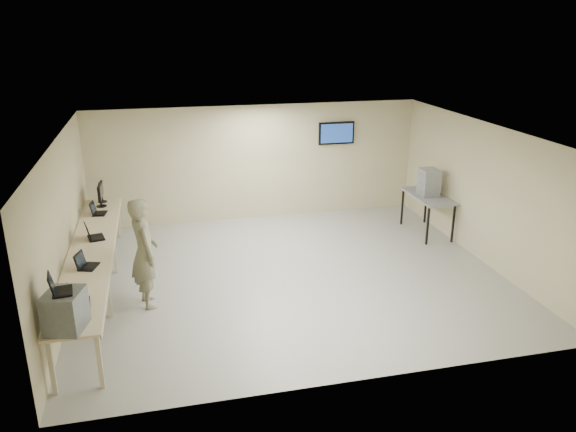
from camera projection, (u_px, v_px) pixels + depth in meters
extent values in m
cube|color=#B7B6A8|center=(290.00, 275.00, 10.92)|extent=(8.00, 7.00, 0.01)
cube|color=silver|center=(291.00, 132.00, 9.99)|extent=(8.00, 7.00, 0.01)
cube|color=tan|center=(257.00, 163.00, 13.67)|extent=(8.00, 0.01, 2.80)
cube|color=tan|center=(354.00, 290.00, 7.24)|extent=(8.00, 0.01, 2.80)
cube|color=tan|center=(63.00, 224.00, 9.58)|extent=(0.01, 7.00, 2.80)
cube|color=tan|center=(483.00, 192.00, 11.33)|extent=(0.01, 7.00, 2.80)
cube|color=black|center=(336.00, 133.00, 13.87)|extent=(0.15, 0.04, 0.15)
cube|color=black|center=(336.00, 133.00, 13.83)|extent=(0.90, 0.06, 0.55)
cube|color=navy|center=(337.00, 133.00, 13.80)|extent=(0.82, 0.01, 0.47)
cube|color=beige|center=(91.00, 250.00, 9.84)|extent=(0.75, 6.00, 0.04)
cube|color=beige|center=(114.00, 250.00, 9.94)|extent=(0.02, 6.00, 0.06)
cube|color=beige|center=(51.00, 366.00, 7.31)|extent=(0.06, 0.06, 0.86)
cube|color=beige|center=(99.00, 360.00, 7.44)|extent=(0.06, 0.06, 0.86)
cube|color=beige|center=(70.00, 298.00, 9.10)|extent=(0.06, 0.06, 0.86)
cube|color=beige|center=(109.00, 294.00, 9.23)|extent=(0.06, 0.06, 0.86)
cube|color=beige|center=(82.00, 255.00, 10.75)|extent=(0.06, 0.06, 0.86)
cube|color=beige|center=(114.00, 252.00, 10.88)|extent=(0.06, 0.06, 0.86)
cube|color=beige|center=(91.00, 221.00, 12.54)|extent=(0.06, 0.06, 0.86)
cube|color=beige|center=(119.00, 219.00, 12.67)|extent=(0.06, 0.06, 0.86)
cube|color=#5D5F62|center=(65.00, 311.00, 7.21)|extent=(0.56, 0.61, 0.53)
cube|color=black|center=(62.00, 291.00, 7.12)|extent=(0.28, 0.36, 0.02)
cube|color=black|center=(51.00, 283.00, 7.05)|extent=(0.10, 0.32, 0.24)
cube|color=black|center=(52.00, 283.00, 7.06)|extent=(0.08, 0.28, 0.20)
cube|color=black|center=(81.00, 303.00, 7.93)|extent=(0.30, 0.38, 0.02)
cube|color=black|center=(70.00, 295.00, 7.86)|extent=(0.11, 0.34, 0.26)
cube|color=black|center=(71.00, 295.00, 7.86)|extent=(0.08, 0.30, 0.21)
cube|color=black|center=(89.00, 267.00, 9.10)|extent=(0.34, 0.40, 0.02)
cube|color=black|center=(80.00, 260.00, 9.03)|extent=(0.16, 0.33, 0.25)
cube|color=black|center=(81.00, 260.00, 9.03)|extent=(0.13, 0.29, 0.21)
cube|color=black|center=(96.00, 238.00, 10.31)|extent=(0.35, 0.43, 0.02)
cube|color=black|center=(87.00, 231.00, 10.23)|extent=(0.15, 0.36, 0.27)
cube|color=black|center=(88.00, 231.00, 10.23)|extent=(0.12, 0.32, 0.23)
cube|color=black|center=(100.00, 214.00, 11.59)|extent=(0.29, 0.37, 0.02)
cube|color=black|center=(93.00, 208.00, 11.52)|extent=(0.11, 0.33, 0.24)
cube|color=black|center=(94.00, 208.00, 11.52)|extent=(0.09, 0.29, 0.20)
cylinder|color=black|center=(101.00, 206.00, 12.06)|extent=(0.22, 0.22, 0.02)
cube|color=black|center=(101.00, 202.00, 12.02)|extent=(0.04, 0.03, 0.17)
cube|color=black|center=(100.00, 192.00, 11.95)|extent=(0.05, 0.49, 0.33)
cube|color=black|center=(101.00, 192.00, 11.96)|extent=(0.00, 0.45, 0.28)
cylinder|color=black|center=(103.00, 202.00, 12.36)|extent=(0.20, 0.20, 0.01)
cube|color=black|center=(102.00, 198.00, 12.33)|extent=(0.04, 0.03, 0.16)
cube|color=black|center=(101.00, 189.00, 12.26)|extent=(0.05, 0.44, 0.30)
cube|color=black|center=(102.00, 189.00, 12.27)|extent=(0.00, 0.40, 0.25)
imported|color=slate|center=(144.00, 253.00, 9.50)|extent=(0.62, 0.80, 1.94)
cube|color=gray|center=(428.00, 196.00, 12.78)|extent=(0.71, 1.53, 0.04)
cube|color=black|center=(428.00, 226.00, 12.26)|extent=(0.04, 0.04, 0.88)
cube|color=black|center=(402.00, 207.00, 13.48)|extent=(0.04, 0.04, 0.88)
cube|color=black|center=(453.00, 224.00, 12.39)|extent=(0.04, 0.04, 0.88)
cube|color=black|center=(426.00, 205.00, 13.61)|extent=(0.04, 0.04, 0.88)
cube|color=#90929A|center=(428.00, 191.00, 12.74)|extent=(0.39, 0.43, 0.20)
cube|color=#90929A|center=(429.00, 182.00, 12.67)|extent=(0.39, 0.43, 0.20)
cube|color=#90929A|center=(429.00, 173.00, 12.60)|extent=(0.39, 0.43, 0.20)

